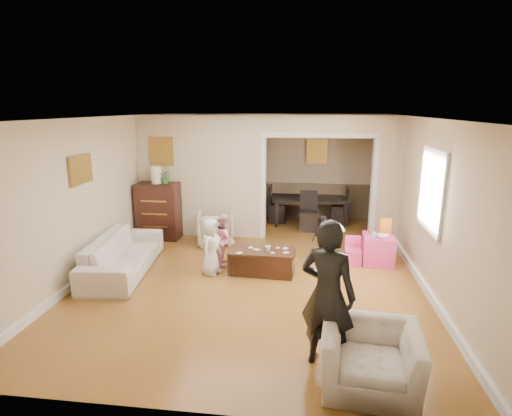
# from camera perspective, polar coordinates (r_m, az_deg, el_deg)

# --- Properties ---
(floor) EXTENTS (7.00, 7.00, 0.00)m
(floor) POSITION_cam_1_polar(r_m,az_deg,el_deg) (7.21, -0.20, -8.50)
(floor) COLOR #A16D29
(floor) RESTS_ON ground
(partition_left) EXTENTS (2.75, 0.18, 2.60)m
(partition_left) POSITION_cam_1_polar(r_m,az_deg,el_deg) (8.82, -7.64, 4.36)
(partition_left) COLOR beige
(partition_left) RESTS_ON ground
(partition_right) EXTENTS (0.55, 0.18, 2.60)m
(partition_right) POSITION_cam_1_polar(r_m,az_deg,el_deg) (8.69, 17.80, 3.67)
(partition_right) COLOR beige
(partition_right) RESTS_ON ground
(partition_header) EXTENTS (2.22, 0.18, 0.35)m
(partition_header) POSITION_cam_1_polar(r_m,az_deg,el_deg) (8.42, 8.98, 11.56)
(partition_header) COLOR beige
(partition_header) RESTS_ON partition_right
(window_pane) EXTENTS (0.03, 0.95, 1.10)m
(window_pane) POSITION_cam_1_polar(r_m,az_deg,el_deg) (6.60, 23.55, 2.25)
(window_pane) COLOR white
(window_pane) RESTS_ON ground
(framed_art_partition) EXTENTS (0.45, 0.03, 0.55)m
(framed_art_partition) POSITION_cam_1_polar(r_m,az_deg,el_deg) (8.89, -13.12, 7.78)
(framed_art_partition) COLOR brown
(framed_art_partition) RESTS_ON partition_left
(framed_art_sofa_wall) EXTENTS (0.03, 0.55, 0.40)m
(framed_art_sofa_wall) POSITION_cam_1_polar(r_m,az_deg,el_deg) (7.04, -23.41, 5.01)
(framed_art_sofa_wall) COLOR brown
(framed_art_alcove) EXTENTS (0.45, 0.03, 0.55)m
(framed_art_alcove) POSITION_cam_1_polar(r_m,az_deg,el_deg) (10.11, 8.54, 7.85)
(framed_art_alcove) COLOR brown
(sofa) EXTENTS (1.07, 2.25, 0.63)m
(sofa) POSITION_cam_1_polar(r_m,az_deg,el_deg) (7.34, -18.16, -6.18)
(sofa) COLOR beige
(sofa) RESTS_ON ground
(armchair_back) EXTENTS (0.84, 0.86, 0.66)m
(armchair_back) POSITION_cam_1_polar(r_m,az_deg,el_deg) (8.41, -5.70, -2.84)
(armchair_back) COLOR tan
(armchair_back) RESTS_ON ground
(armchair_front) EXTENTS (1.04, 0.93, 0.63)m
(armchair_front) POSITION_cam_1_polar(r_m,az_deg,el_deg) (4.49, 15.74, -19.65)
(armchair_front) COLOR beige
(armchair_front) RESTS_ON ground
(dresser) EXTENTS (0.88, 0.49, 1.20)m
(dresser) POSITION_cam_1_polar(r_m,az_deg,el_deg) (8.90, -13.52, -0.42)
(dresser) COLOR #34130F
(dresser) RESTS_ON ground
(table_lamp) EXTENTS (0.22, 0.22, 0.36)m
(table_lamp) POSITION_cam_1_polar(r_m,az_deg,el_deg) (8.74, -13.82, 4.55)
(table_lamp) COLOR #FBEFCC
(table_lamp) RESTS_ON dresser
(potted_plant) EXTENTS (0.27, 0.23, 0.30)m
(potted_plant) POSITION_cam_1_polar(r_m,az_deg,el_deg) (8.68, -12.57, 4.35)
(potted_plant) COLOR #35682E
(potted_plant) RESTS_ON dresser
(coffee_table) EXTENTS (1.12, 0.63, 0.41)m
(coffee_table) POSITION_cam_1_polar(r_m,az_deg,el_deg) (6.98, 0.86, -7.49)
(coffee_table) COLOR #341B10
(coffee_table) RESTS_ON ground
(coffee_cup) EXTENTS (0.11, 0.11, 0.10)m
(coffee_cup) POSITION_cam_1_polar(r_m,az_deg,el_deg) (6.84, 1.66, -5.72)
(coffee_cup) COLOR white
(coffee_cup) RESTS_ON coffee_table
(play_table) EXTENTS (0.58, 0.58, 0.53)m
(play_table) POSITION_cam_1_polar(r_m,az_deg,el_deg) (7.68, 16.78, -5.61)
(play_table) COLOR #D5387C
(play_table) RESTS_ON ground
(cereal_box) EXTENTS (0.20, 0.08, 0.30)m
(cereal_box) POSITION_cam_1_polar(r_m,az_deg,el_deg) (7.67, 17.76, -2.47)
(cereal_box) COLOR gold
(cereal_box) RESTS_ON play_table
(cyan_cup) EXTENTS (0.08, 0.08, 0.08)m
(cyan_cup) POSITION_cam_1_polar(r_m,az_deg,el_deg) (7.52, 16.25, -3.56)
(cyan_cup) COLOR #29BACE
(cyan_cup) RESTS_ON play_table
(toy_block) EXTENTS (0.09, 0.08, 0.05)m
(toy_block) POSITION_cam_1_polar(r_m,az_deg,el_deg) (7.68, 15.90, -3.28)
(toy_block) COLOR red
(toy_block) RESTS_ON play_table
(play_bowl) EXTENTS (0.23, 0.23, 0.05)m
(play_bowl) POSITION_cam_1_polar(r_m,az_deg,el_deg) (7.48, 17.46, -3.84)
(play_bowl) COLOR white
(play_bowl) RESTS_ON play_table
(dining_table) EXTENTS (1.92, 1.25, 0.63)m
(dining_table) POSITION_cam_1_polar(r_m,az_deg,el_deg) (9.97, 7.35, -0.29)
(dining_table) COLOR black
(dining_table) RESTS_ON ground
(adult_person) EXTENTS (0.72, 0.61, 1.67)m
(adult_person) POSITION_cam_1_polar(r_m,az_deg,el_deg) (4.45, 10.03, -11.92)
(adult_person) COLOR black
(adult_person) RESTS_ON ground
(child_kneel_a) EXTENTS (0.42, 0.53, 0.97)m
(child_kneel_a) POSITION_cam_1_polar(r_m,az_deg,el_deg) (6.88, -6.35, -5.41)
(child_kneel_a) COLOR white
(child_kneel_a) RESTS_ON ground
(child_kneel_b) EXTENTS (0.47, 0.54, 0.94)m
(child_kneel_b) POSITION_cam_1_polar(r_m,az_deg,el_deg) (7.27, -4.39, -4.40)
(child_kneel_b) COLOR pink
(child_kneel_b) RESTS_ON ground
(child_toddler) EXTENTS (0.52, 0.45, 0.84)m
(child_toddler) POSITION_cam_1_polar(r_m,az_deg,el_deg) (7.59, 9.41, -4.17)
(child_toddler) COLOR black
(child_toddler) RESTS_ON ground
(craft_papers) EXTENTS (0.89, 0.44, 0.00)m
(craft_papers) POSITION_cam_1_polar(r_m,az_deg,el_deg) (6.90, 1.43, -5.93)
(craft_papers) COLOR white
(craft_papers) RESTS_ON coffee_table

